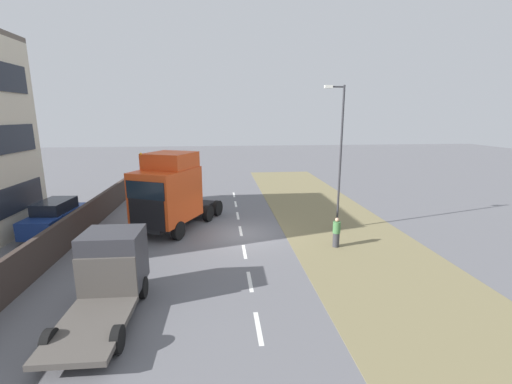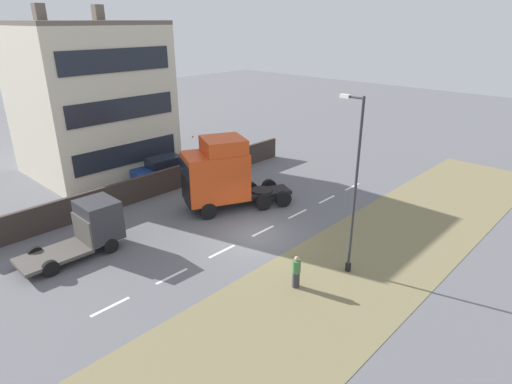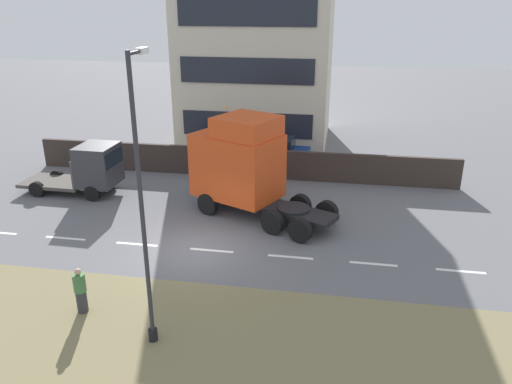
# 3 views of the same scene
# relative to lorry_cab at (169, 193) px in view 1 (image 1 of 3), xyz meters

# --- Properties ---
(ground_plane) EXTENTS (120.00, 120.00, 0.00)m
(ground_plane) POSITION_rel_lorry_cab_xyz_m (-4.10, 1.16, -2.33)
(ground_plane) COLOR slate
(ground_plane) RESTS_ON ground
(grass_verge) EXTENTS (7.00, 44.00, 0.01)m
(grass_verge) POSITION_rel_lorry_cab_xyz_m (-10.10, 1.16, -2.32)
(grass_verge) COLOR olive
(grass_verge) RESTS_ON ground
(lane_markings) EXTENTS (0.16, 21.00, 0.00)m
(lane_markings) POSITION_rel_lorry_cab_xyz_m (-4.10, 0.46, -2.33)
(lane_markings) COLOR white
(lane_markings) RESTS_ON ground
(boundary_wall) EXTENTS (0.25, 24.00, 1.66)m
(boundary_wall) POSITION_rel_lorry_cab_xyz_m (4.90, 1.16, -1.50)
(boundary_wall) COLOR #382D28
(boundary_wall) RESTS_ON ground
(lorry_cab) EXTENTS (5.18, 7.08, 4.78)m
(lorry_cab) POSITION_rel_lorry_cab_xyz_m (0.00, 0.00, 0.00)
(lorry_cab) COLOR black
(lorry_cab) RESTS_ON ground
(flatbed_truck) EXTENTS (2.19, 5.18, 2.63)m
(flatbed_truck) POSITION_rel_lorry_cab_xyz_m (0.97, 8.11, -0.95)
(flatbed_truck) COLOR #333338
(flatbed_truck) RESTS_ON ground
(parked_car) EXTENTS (2.16, 4.63, 1.91)m
(parked_car) POSITION_rel_lorry_cab_xyz_m (6.65, -0.39, -1.39)
(parked_car) COLOR navy
(parked_car) RESTS_ON ground
(lamp_post) EXTENTS (1.26, 0.27, 8.37)m
(lamp_post) POSITION_rel_lorry_cab_xyz_m (-9.82, 0.73, 1.67)
(lamp_post) COLOR black
(lamp_post) RESTS_ON ground
(pedestrian) EXTENTS (0.39, 0.39, 1.58)m
(pedestrian) POSITION_rel_lorry_cab_xyz_m (-8.90, 3.51, -1.56)
(pedestrian) COLOR #333338
(pedestrian) RESTS_ON ground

